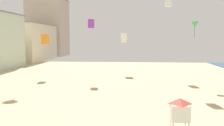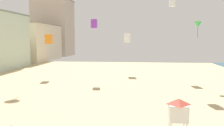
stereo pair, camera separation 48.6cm
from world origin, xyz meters
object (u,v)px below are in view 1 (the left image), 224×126
(kite_orange_box, at_px, (45,39))
(kite_green_delta, at_px, (195,25))
(kite_purple_box, at_px, (91,24))
(kite_white_box_4, at_px, (124,38))
(kite_white_box_2, at_px, (169,2))
(lifeguard_stand, at_px, (180,110))

(kite_orange_box, height_order, kite_green_delta, kite_green_delta)
(kite_purple_box, distance_m, kite_orange_box, 8.11)
(kite_purple_box, distance_m, kite_white_box_4, 8.69)
(kite_white_box_2, bearing_deg, kite_purple_box, -156.08)
(kite_orange_box, height_order, kite_white_box_2, kite_white_box_2)
(kite_white_box_4, bearing_deg, kite_orange_box, -156.24)
(kite_purple_box, bearing_deg, kite_white_box_2, 23.92)
(lifeguard_stand, xyz_separation_m, kite_orange_box, (-16.45, 22.67, 4.24))
(lifeguard_stand, distance_m, kite_purple_box, 23.59)
(lifeguard_stand, relative_size, kite_orange_box, 1.69)
(kite_orange_box, bearing_deg, kite_white_box_2, 10.11)
(kite_green_delta, height_order, kite_white_box_4, kite_green_delta)
(kite_green_delta, bearing_deg, kite_orange_box, 169.09)
(kite_green_delta, bearing_deg, kite_white_box_2, 107.06)
(kite_white_box_2, distance_m, kite_green_delta, 8.98)
(kite_green_delta, bearing_deg, kite_white_box_4, 135.29)
(kite_white_box_4, bearing_deg, lifeguard_stand, -81.24)
(kite_white_box_2, relative_size, kite_green_delta, 0.67)
(kite_orange_box, bearing_deg, lifeguard_stand, -54.04)
(kite_white_box_2, distance_m, kite_white_box_4, 9.49)
(kite_purple_box, height_order, kite_green_delta, kite_purple_box)
(kite_orange_box, distance_m, kite_green_delta, 22.25)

